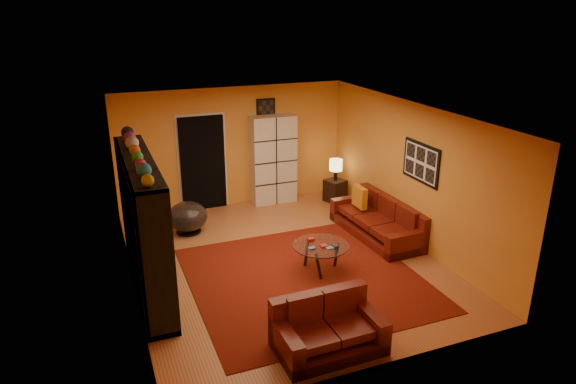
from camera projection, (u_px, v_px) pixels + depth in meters
name	position (u px, v px, depth m)	size (l,w,h in m)	color
floor	(283.00, 261.00, 8.94)	(6.00, 6.00, 0.00)	#9C5830
ceiling	(283.00, 113.00, 8.05)	(6.00, 6.00, 0.00)	white
wall_back	(233.00, 147.00, 11.11)	(6.00, 6.00, 0.00)	orange
wall_front	(377.00, 274.00, 5.87)	(6.00, 6.00, 0.00)	orange
wall_left	(127.00, 212.00, 7.63)	(6.00, 6.00, 0.00)	orange
wall_right	(411.00, 174.00, 9.36)	(6.00, 6.00, 0.00)	orange
rug	(305.00, 278.00, 8.36)	(3.60, 3.60, 0.01)	#531109
doorway	(203.00, 163.00, 10.93)	(0.95, 0.10, 2.04)	black
wall_art_right	(421.00, 163.00, 8.98)	(0.03, 1.00, 0.70)	black
wall_art_back	(266.00, 110.00, 11.10)	(0.42, 0.03, 0.52)	black
entertainment_unit	(144.00, 225.00, 7.79)	(0.45, 3.00, 2.10)	black
tv	(148.00, 229.00, 7.81)	(0.12, 0.91, 0.52)	black
sofa	(380.00, 221.00, 9.87)	(0.97, 2.17, 0.85)	#4E0F0A
loveseat	(326.00, 328.00, 6.61)	(1.37, 0.83, 0.85)	#4E0F0A
throw_pillow	(360.00, 197.00, 10.14)	(0.12, 0.42, 0.42)	orange
coffee_table	(321.00, 248.00, 8.47)	(0.94, 0.94, 0.47)	silver
storage_cabinet	(273.00, 160.00, 11.34)	(0.98, 0.44, 1.96)	silver
bowl_chair	(188.00, 217.00, 9.95)	(0.77, 0.77, 0.62)	black
side_table	(335.00, 190.00, 11.60)	(0.40, 0.40, 0.50)	black
table_lamp	(336.00, 166.00, 11.40)	(0.29, 0.29, 0.48)	black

